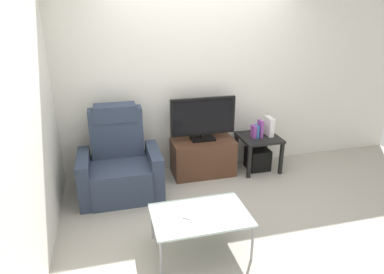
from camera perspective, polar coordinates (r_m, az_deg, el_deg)
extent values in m
plane|color=#9E998E|center=(4.14, 5.14, -11.22)|extent=(6.40, 6.40, 0.00)
cube|color=silver|center=(4.66, 1.00, 9.90)|extent=(6.40, 0.06, 2.60)
cube|color=silver|center=(3.46, -24.94, 3.94)|extent=(0.06, 4.48, 2.60)
cube|color=#4C2D1E|center=(4.73, 1.88, -3.34)|extent=(0.84, 0.45, 0.50)
cube|color=black|center=(4.50, 2.66, -3.26)|extent=(0.78, 0.02, 0.02)
cube|color=black|center=(4.53, 2.48, -2.61)|extent=(0.34, 0.11, 0.04)
cube|color=black|center=(4.64, 1.85, -0.26)|extent=(0.32, 0.20, 0.03)
cube|color=black|center=(4.63, 1.85, 0.20)|extent=(0.06, 0.04, 0.05)
cube|color=black|center=(4.54, 1.90, 3.48)|extent=(0.88, 0.05, 0.51)
cube|color=black|center=(4.51, 1.99, 3.39)|extent=(0.81, 0.01, 0.46)
cube|color=#2D384C|center=(4.32, -11.76, -6.91)|extent=(0.70, 0.72, 0.42)
cube|color=#2D384C|center=(4.36, -12.48, 0.78)|extent=(0.64, 0.20, 0.62)
cube|color=#2D384C|center=(4.30, -12.75, 4.00)|extent=(0.50, 0.26, 0.20)
cube|color=#2D384C|center=(4.30, -17.45, -6.58)|extent=(0.14, 0.68, 0.56)
cube|color=#2D384C|center=(4.32, -6.24, -5.54)|extent=(0.14, 0.68, 0.56)
cube|color=black|center=(4.87, 11.14, -0.07)|extent=(0.54, 0.54, 0.04)
cube|color=black|center=(4.68, 9.51, -4.19)|extent=(0.04, 0.04, 0.46)
cube|color=black|center=(4.88, 14.65, -3.51)|extent=(0.04, 0.04, 0.46)
cube|color=black|center=(5.08, 7.38, -1.99)|extent=(0.04, 0.04, 0.46)
cube|color=black|center=(5.26, 12.20, -1.45)|extent=(0.04, 0.04, 0.46)
cube|color=black|center=(5.00, 10.88, -3.58)|extent=(0.30, 0.30, 0.30)
cube|color=purple|center=(4.78, 10.24, 0.90)|extent=(0.04, 0.12, 0.17)
cube|color=#3366B2|center=(4.80, 10.69, 0.94)|extent=(0.03, 0.13, 0.17)
cube|color=purple|center=(4.81, 11.32, 1.37)|extent=(0.04, 0.12, 0.24)
cube|color=white|center=(4.89, 12.75, 1.75)|extent=(0.07, 0.20, 0.26)
cube|color=#B2C6C1|center=(3.27, 1.37, -12.87)|extent=(0.90, 0.60, 0.02)
cylinder|color=gray|center=(3.10, -5.15, -19.62)|extent=(0.02, 0.02, 0.37)
cylinder|color=gray|center=(3.30, 10.05, -17.02)|extent=(0.02, 0.02, 0.37)
cylinder|color=gray|center=(3.53, -6.68, -14.01)|extent=(0.02, 0.02, 0.37)
cylinder|color=gray|center=(3.70, 6.59, -12.13)|extent=(0.02, 0.02, 0.37)
cube|color=#B7B7BC|center=(3.25, -0.67, -12.74)|extent=(0.13, 0.17, 0.01)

